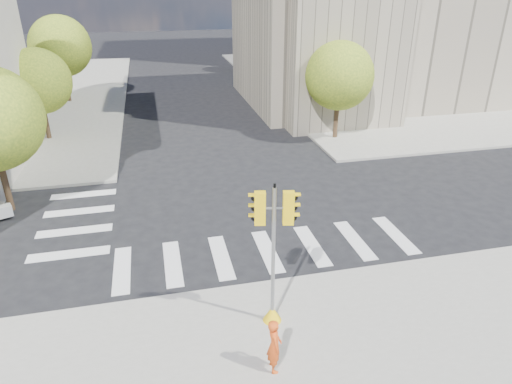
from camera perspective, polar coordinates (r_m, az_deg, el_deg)
ground at (r=19.31m, az=0.25°, el=-4.26°), size 160.00×160.00×0.00m
sidewalk_far_right at (r=49.54m, az=16.43°, el=13.27°), size 28.00×40.00×0.15m
civic_building at (r=40.54m, az=16.77°, el=21.10°), size 26.00×16.00×19.39m
tree_lw_mid at (r=31.58m, az=-25.60°, el=12.37°), size 4.00×4.00×5.77m
tree_lw_far at (r=41.18m, az=-23.26°, el=16.39°), size 4.80×4.80×6.95m
tree_re_near at (r=29.23m, az=10.38°, el=14.09°), size 4.20×4.20×6.16m
tree_re_mid at (r=40.34m, az=3.55°, el=17.86°), size 4.60×4.60×6.66m
tree_re_far at (r=51.93m, az=-0.41°, el=19.01°), size 4.00×4.00×5.88m
lamp_near at (r=32.97m, az=8.52°, el=16.38°), size 0.35×0.18×8.11m
lamp_far at (r=46.18m, az=1.97°, el=19.10°), size 0.35×0.18×8.11m
traffic_signal at (r=13.12m, az=2.15°, el=-9.38°), size 1.08×0.56×4.51m
photographer at (r=12.37m, az=2.30°, el=-18.63°), size 0.42×0.61×1.59m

